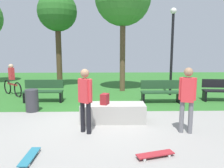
% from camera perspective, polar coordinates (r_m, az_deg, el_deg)
% --- Properties ---
extents(ground_plane, '(28.00, 28.00, 0.00)m').
position_cam_1_polar(ground_plane, '(6.79, -5.43, -9.93)').
color(ground_plane, gray).
extents(grass_lawn, '(26.60, 12.77, 0.01)m').
position_cam_1_polar(grass_lawn, '(14.20, -3.27, 0.17)').
color(grass_lawn, '#2D6B28').
rests_on(grass_lawn, ground_plane).
extents(concrete_ledge, '(1.94, 0.70, 0.55)m').
position_cam_1_polar(concrete_ledge, '(6.83, 0.21, -7.33)').
color(concrete_ledge, '#A8A59E').
rests_on(concrete_ledge, ground_plane).
extents(backpack_on_ledge, '(0.28, 0.33, 0.32)m').
position_cam_1_polar(backpack_on_ledge, '(6.67, -1.87, -3.86)').
color(backpack_on_ledge, maroon).
rests_on(backpack_on_ledge, concrete_ledge).
extents(skater_performing_trick, '(0.41, 0.29, 1.73)m').
position_cam_1_polar(skater_performing_trick, '(6.07, 18.69, -2.72)').
color(skater_performing_trick, slate).
rests_on(skater_performing_trick, ground_plane).
extents(skater_watching, '(0.37, 0.36, 1.69)m').
position_cam_1_polar(skater_watching, '(5.80, -6.87, -3.09)').
color(skater_watching, black).
rests_on(skater_watching, ground_plane).
extents(skateboard_by_ledge, '(0.22, 0.80, 0.08)m').
position_cam_1_polar(skateboard_by_ledge, '(4.98, -20.29, -17.00)').
color(skateboard_by_ledge, teal).
rests_on(skateboard_by_ledge, ground_plane).
extents(skateboard_spare, '(0.82, 0.42, 0.08)m').
position_cam_1_polar(skateboard_spare, '(4.87, 11.00, -17.21)').
color(skateboard_spare, '#A5262D').
rests_on(skateboard_spare, ground_plane).
extents(park_bench_far_right, '(1.60, 0.49, 0.91)m').
position_cam_1_polar(park_bench_far_right, '(9.33, 12.32, -1.78)').
color(park_bench_far_right, '#1E4223').
rests_on(park_bench_far_right, ground_plane).
extents(park_bench_near_path, '(1.60, 0.47, 0.91)m').
position_cam_1_polar(park_bench_near_path, '(9.68, -17.11, -1.58)').
color(park_bench_near_path, '#1E4223').
rests_on(park_bench_near_path, ground_plane).
extents(park_bench_far_left, '(1.64, 0.65, 0.91)m').
position_cam_1_polar(park_bench_far_left, '(10.47, 26.38, -1.34)').
color(park_bench_far_left, black).
rests_on(park_bench_far_left, ground_plane).
extents(tree_slender_maple, '(2.17, 2.17, 5.31)m').
position_cam_1_polar(tree_slender_maple, '(13.29, -13.80, 17.25)').
color(tree_slender_maple, '#4C3823').
rests_on(tree_slender_maple, grass_lawn).
extents(lamp_post, '(0.28, 0.28, 4.02)m').
position_cam_1_polar(lamp_post, '(10.81, 15.14, 10.12)').
color(lamp_post, black).
rests_on(lamp_post, ground_plane).
extents(trash_bin, '(0.45, 0.45, 0.79)m').
position_cam_1_polar(trash_bin, '(8.36, -19.78, -3.98)').
color(trash_bin, '#333338').
rests_on(trash_bin, ground_plane).
extents(cyclist_on_bicycle, '(1.36, 1.30, 1.52)m').
position_cam_1_polar(cyclist_on_bicycle, '(11.53, -24.20, 0.45)').
color(cyclist_on_bicycle, black).
rests_on(cyclist_on_bicycle, ground_plane).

